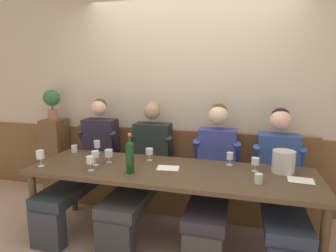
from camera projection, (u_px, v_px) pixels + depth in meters
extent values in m
cube|color=tan|center=(166.00, 249.00, 2.69)|extent=(6.80, 6.80, 0.02)
cube|color=#C3B39B|center=(189.00, 93.00, 3.46)|extent=(6.80, 0.08, 2.80)
cube|color=brown|center=(187.00, 168.00, 3.59)|extent=(6.80, 0.03, 0.91)
cube|color=brown|center=(184.00, 192.00, 3.42)|extent=(2.99, 0.42, 0.44)
cube|color=brown|center=(184.00, 173.00, 3.37)|extent=(2.93, 0.39, 0.05)
cube|color=brown|center=(187.00, 149.00, 3.50)|extent=(2.99, 0.04, 0.45)
cube|color=#483524|center=(169.00, 172.00, 2.67)|extent=(2.69, 0.80, 0.04)
cylinder|color=#4C3A28|center=(34.00, 207.00, 2.75)|extent=(0.07, 0.07, 0.70)
cylinder|color=#44341E|center=(323.00, 249.00, 2.10)|extent=(0.07, 0.07, 0.70)
cylinder|color=#413C28|center=(73.00, 182.00, 3.38)|extent=(0.07, 0.07, 0.70)
cylinder|color=#48301E|center=(305.00, 209.00, 2.73)|extent=(0.07, 0.07, 0.70)
cube|color=#2E333B|center=(48.00, 229.00, 2.67)|extent=(0.32, 0.14, 0.38)
cube|color=#242E34|center=(76.00, 185.00, 3.09)|extent=(0.35, 1.09, 0.11)
cube|color=#25202F|center=(101.00, 142.00, 3.59)|extent=(0.42, 0.22, 0.58)
sphere|color=#DBAD8E|center=(99.00, 108.00, 3.49)|extent=(0.19, 0.19, 0.19)
sphere|color=#51341C|center=(100.00, 106.00, 3.51)|extent=(0.18, 0.18, 0.18)
cylinder|color=#25202F|center=(83.00, 139.00, 3.59)|extent=(0.08, 0.20, 0.27)
cylinder|color=#25202F|center=(115.00, 141.00, 3.48)|extent=(0.08, 0.20, 0.27)
cube|color=#2E2E31|center=(115.00, 240.00, 2.49)|extent=(0.33, 0.14, 0.38)
cube|color=#313336|center=(135.00, 192.00, 2.92)|extent=(0.37, 1.09, 0.11)
cube|color=black|center=(153.00, 146.00, 3.41)|extent=(0.44, 0.22, 0.56)
sphere|color=#A37F61|center=(152.00, 111.00, 3.32)|extent=(0.20, 0.20, 0.20)
sphere|color=#9A7047|center=(153.00, 109.00, 3.34)|extent=(0.18, 0.18, 0.18)
cylinder|color=black|center=(134.00, 143.00, 3.42)|extent=(0.08, 0.20, 0.27)
cylinder|color=black|center=(170.00, 146.00, 3.30)|extent=(0.08, 0.20, 0.27)
cube|color=#2C252F|center=(210.00, 200.00, 2.72)|extent=(0.35, 1.09, 0.11)
cube|color=#343E8D|center=(217.00, 152.00, 3.22)|extent=(0.42, 0.22, 0.53)
sphere|color=beige|center=(218.00, 115.00, 3.13)|extent=(0.22, 0.22, 0.22)
sphere|color=#53351F|center=(218.00, 113.00, 3.15)|extent=(0.20, 0.20, 0.20)
cylinder|color=#343E8D|center=(197.00, 149.00, 3.23)|extent=(0.08, 0.20, 0.27)
cylinder|color=#343E8D|center=(237.00, 152.00, 3.12)|extent=(0.08, 0.20, 0.27)
cube|color=#252E3F|center=(282.00, 209.00, 2.55)|extent=(0.36, 1.09, 0.11)
cube|color=#2E498B|center=(278.00, 157.00, 3.05)|extent=(0.42, 0.24, 0.51)
sphere|color=beige|center=(281.00, 120.00, 2.97)|extent=(0.22, 0.22, 0.22)
sphere|color=black|center=(280.00, 117.00, 2.98)|extent=(0.20, 0.20, 0.20)
cylinder|color=#2E498B|center=(256.00, 155.00, 3.06)|extent=(0.08, 0.20, 0.27)
cylinder|color=#2E498B|center=(301.00, 158.00, 2.95)|extent=(0.08, 0.20, 0.27)
cylinder|color=#BBB9B5|center=(284.00, 162.00, 2.58)|extent=(0.20, 0.20, 0.20)
cylinder|color=#143A18|center=(130.00, 160.00, 2.56)|extent=(0.08, 0.08, 0.24)
sphere|color=#143A18|center=(130.00, 146.00, 2.54)|extent=(0.08, 0.08, 0.08)
cylinder|color=#143A18|center=(130.00, 140.00, 2.53)|extent=(0.03, 0.03, 0.08)
cylinder|color=orange|center=(130.00, 135.00, 2.52)|extent=(0.03, 0.03, 0.02)
cylinder|color=silver|center=(91.00, 170.00, 2.65)|extent=(0.06, 0.06, 0.00)
cylinder|color=silver|center=(91.00, 167.00, 2.64)|extent=(0.01, 0.01, 0.07)
cylinder|color=silver|center=(90.00, 160.00, 2.63)|extent=(0.08, 0.08, 0.07)
cylinder|color=#DEE78D|center=(90.00, 162.00, 2.63)|extent=(0.07, 0.07, 0.03)
cylinder|color=silver|center=(97.00, 153.00, 3.20)|extent=(0.06, 0.06, 0.00)
cylinder|color=silver|center=(97.00, 150.00, 3.19)|extent=(0.01, 0.01, 0.07)
cylinder|color=silver|center=(97.00, 144.00, 3.18)|extent=(0.07, 0.07, 0.08)
cylinder|color=#E3DF83|center=(97.00, 146.00, 3.18)|extent=(0.06, 0.06, 0.03)
cylinder|color=silver|center=(96.00, 165.00, 2.80)|extent=(0.06, 0.06, 0.00)
cylinder|color=silver|center=(95.00, 161.00, 2.79)|extent=(0.01, 0.01, 0.08)
cylinder|color=silver|center=(95.00, 154.00, 2.78)|extent=(0.07, 0.07, 0.06)
cylinder|color=#E8E482|center=(95.00, 156.00, 2.78)|extent=(0.06, 0.06, 0.02)
cylinder|color=silver|center=(149.00, 160.00, 2.95)|extent=(0.06, 0.06, 0.00)
cylinder|color=silver|center=(149.00, 157.00, 2.94)|extent=(0.01, 0.01, 0.06)
cylinder|color=silver|center=(149.00, 151.00, 2.93)|extent=(0.08, 0.08, 0.06)
cylinder|color=#EEE891|center=(149.00, 153.00, 2.94)|extent=(0.07, 0.07, 0.02)
cylinder|color=silver|center=(41.00, 166.00, 2.77)|extent=(0.06, 0.06, 0.00)
cylinder|color=silver|center=(41.00, 162.00, 2.76)|extent=(0.01, 0.01, 0.07)
cylinder|color=silver|center=(40.00, 154.00, 2.74)|extent=(0.07, 0.07, 0.08)
cylinder|color=silver|center=(230.00, 165.00, 2.81)|extent=(0.07, 0.07, 0.00)
cylinder|color=silver|center=(230.00, 162.00, 2.80)|extent=(0.01, 0.01, 0.06)
cylinder|color=silver|center=(230.00, 156.00, 2.79)|extent=(0.06, 0.06, 0.07)
cylinder|color=silver|center=(109.00, 162.00, 2.89)|extent=(0.07, 0.07, 0.00)
cylinder|color=silver|center=(109.00, 159.00, 2.88)|extent=(0.01, 0.01, 0.06)
cylinder|color=silver|center=(109.00, 153.00, 2.87)|extent=(0.08, 0.08, 0.07)
cylinder|color=#EADB8C|center=(109.00, 155.00, 2.87)|extent=(0.07, 0.07, 0.02)
cylinder|color=silver|center=(255.00, 171.00, 2.63)|extent=(0.06, 0.06, 0.00)
cylinder|color=silver|center=(255.00, 168.00, 2.62)|extent=(0.01, 0.01, 0.06)
cylinder|color=silver|center=(255.00, 161.00, 2.61)|extent=(0.07, 0.07, 0.06)
cylinder|color=#ECDB8A|center=(255.00, 163.00, 2.61)|extent=(0.06, 0.06, 0.03)
cylinder|color=silver|center=(74.00, 149.00, 3.25)|extent=(0.07, 0.07, 0.08)
cylinder|color=silver|center=(258.00, 178.00, 2.34)|extent=(0.07, 0.07, 0.08)
cube|color=white|center=(301.00, 180.00, 2.41)|extent=(0.22, 0.16, 0.00)
cube|color=white|center=(168.00, 168.00, 2.71)|extent=(0.23, 0.17, 0.00)
cube|color=brown|center=(56.00, 156.00, 3.87)|extent=(0.28, 0.28, 1.02)
cylinder|color=#A5624A|center=(53.00, 115.00, 3.76)|extent=(0.12, 0.12, 0.13)
cylinder|color=brown|center=(52.00, 107.00, 3.74)|extent=(0.02, 0.02, 0.07)
sphere|color=#32633C|center=(52.00, 98.00, 3.71)|extent=(0.21, 0.21, 0.21)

